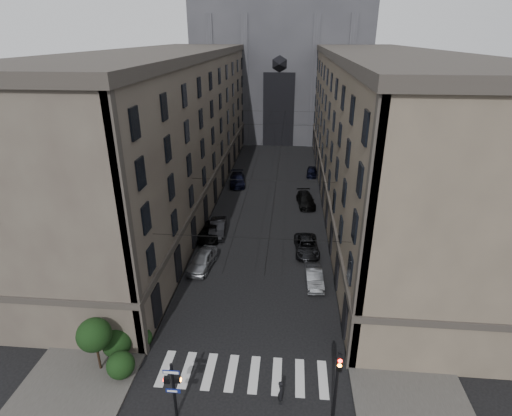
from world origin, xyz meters
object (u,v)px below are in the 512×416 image
(car_left_near, at_px, (202,260))
(car_left_far, at_px, (237,180))
(pedestrian_signal_left, at_px, (173,387))
(traffic_light_right, at_px, (337,379))
(car_left_midfar, at_px, (211,232))
(car_right_far, at_px, (312,172))
(pedestrian, at_px, (281,392))
(car_right_midnear, at_px, (307,246))
(gothic_tower, at_px, (282,49))
(car_right_near, at_px, (314,277))
(car_right_midfar, at_px, (306,200))
(car_left_midnear, at_px, (218,228))

(car_left_near, xyz_separation_m, car_left_far, (0.30, 23.13, -0.04))
(pedestrian_signal_left, distance_m, traffic_light_right, 9.18)
(car_left_midfar, bearing_deg, car_right_far, 66.28)
(car_left_midfar, bearing_deg, car_left_far, 92.15)
(pedestrian, bearing_deg, car_right_midnear, -6.17)
(traffic_light_right, relative_size, car_left_near, 1.08)
(car_left_near, xyz_separation_m, car_right_midnear, (9.99, 3.87, -0.11))
(pedestrian_signal_left, height_order, car_left_near, pedestrian_signal_left)
(gothic_tower, height_order, car_right_near, gothic_tower)
(pedestrian_signal_left, bearing_deg, car_left_near, 96.63)
(car_left_near, bearing_deg, car_left_midfar, 101.26)
(car_left_midfar, relative_size, car_right_midfar, 0.99)
(traffic_light_right, relative_size, car_right_near, 1.25)
(car_left_midfar, distance_m, car_left_far, 16.98)
(car_right_far, distance_m, pedestrian, 43.02)
(gothic_tower, distance_m, car_right_near, 61.71)
(car_left_midnear, height_order, car_left_midfar, car_left_midnear)
(gothic_tower, xyz_separation_m, car_left_far, (-5.09, -34.19, -17.02))
(pedestrian_signal_left, xyz_separation_m, car_left_near, (-1.88, 16.13, -1.50))
(car_left_midnear, bearing_deg, pedestrian_signal_left, -90.77)
(pedestrian_signal_left, height_order, car_right_midfar, pedestrian_signal_left)
(gothic_tower, xyz_separation_m, car_left_near, (-5.39, -57.32, -16.98))
(car_right_near, bearing_deg, car_left_near, 166.72)
(car_right_midfar, relative_size, car_right_far, 1.30)
(car_left_midfar, xyz_separation_m, car_right_midfar, (10.60, 10.05, 0.04))
(traffic_light_right, distance_m, car_right_near, 14.21)
(pedestrian_signal_left, xyz_separation_m, car_right_midfar, (8.33, 32.35, -1.58))
(gothic_tower, relative_size, car_left_far, 10.79)
(car_right_near, xyz_separation_m, car_right_far, (0.96, 29.99, -0.02))
(pedestrian, bearing_deg, car_right_far, -4.57)
(gothic_tower, relative_size, car_left_midfar, 11.47)
(car_right_midnear, xyz_separation_m, car_right_far, (1.46, 24.37, -0.04))
(car_left_near, xyz_separation_m, car_left_midfar, (-0.40, 6.17, -0.12))
(pedestrian_signal_left, bearing_deg, car_left_midnear, 94.13)
(car_left_far, distance_m, car_right_midnear, 21.56)
(traffic_light_right, height_order, car_left_midnear, traffic_light_right)
(pedestrian_signal_left, distance_m, car_right_midfar, 33.44)
(car_left_near, xyz_separation_m, car_right_near, (10.49, -1.75, -0.13))
(car_right_midfar, bearing_deg, car_left_midnear, -144.72)
(pedestrian_signal_left, distance_m, car_left_near, 16.31)
(car_left_midnear, height_order, car_right_near, car_left_midnear)
(traffic_light_right, relative_size, pedestrian, 3.18)
(car_left_midfar, bearing_deg, car_right_midnear, -8.01)
(car_left_far, bearing_deg, car_right_midfar, -42.29)
(car_left_far, distance_m, car_right_near, 26.89)
(car_left_far, relative_size, car_right_near, 1.29)
(gothic_tower, xyz_separation_m, pedestrian_signal_left, (-3.51, -73.46, -15.48))
(car_right_midfar, xyz_separation_m, pedestrian, (-2.24, -30.85, 0.08))
(car_left_midnear, height_order, car_left_far, car_left_midnear)
(car_right_midfar, bearing_deg, car_right_midnear, -98.27)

